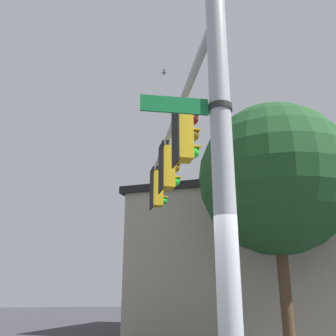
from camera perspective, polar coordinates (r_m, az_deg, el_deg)
signal_pole at (r=4.58m, az=8.41°, el=-0.44°), size 0.27×0.27×6.11m
mast_arm at (r=9.04m, az=0.35°, el=5.52°), size 8.02×0.57×0.14m
traffic_light_nearest_pole at (r=7.25m, az=2.60°, el=5.11°), size 0.54×0.49×1.31m
traffic_light_mid_inner at (r=9.12m, az=0.10°, el=0.11°), size 0.54×0.49×1.31m
traffic_light_mid_outer at (r=11.05m, az=-1.54°, el=-3.17°), size 0.54×0.49×1.31m
street_name_sign at (r=4.84m, az=4.99°, el=9.28°), size 0.31×1.19×0.22m
bird_flying at (r=13.80m, az=-0.63°, el=14.43°), size 0.33×0.21×0.08m
storefront_building at (r=17.02m, az=16.54°, el=-13.38°), size 12.17×13.74×5.77m
tree_by_storefront at (r=12.12m, az=15.99°, el=-1.58°), size 4.74×4.74×7.38m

